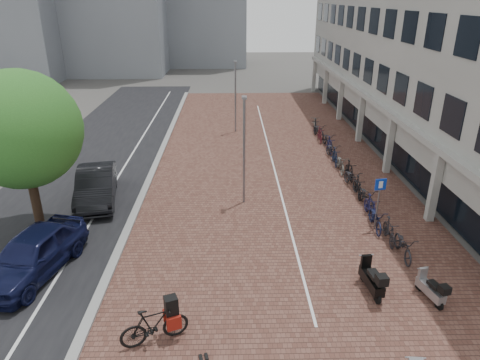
% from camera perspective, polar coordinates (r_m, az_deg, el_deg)
% --- Properties ---
extents(ground, '(140.00, 140.00, 0.00)m').
position_cam_1_polar(ground, '(16.80, 0.52, -12.18)').
color(ground, '#474442').
rests_on(ground, ground).
extents(plaza_brick, '(14.50, 42.00, 0.04)m').
position_cam_1_polar(plaza_brick, '(27.59, 3.85, 2.46)').
color(plaza_brick, brown).
rests_on(plaza_brick, ground).
extents(street_asphalt, '(8.00, 50.00, 0.03)m').
position_cam_1_polar(street_asphalt, '(28.77, -18.55, 2.14)').
color(street_asphalt, black).
rests_on(street_asphalt, ground).
extents(curb, '(0.35, 42.00, 0.14)m').
position_cam_1_polar(curb, '(27.84, -10.87, 2.41)').
color(curb, gray).
rests_on(curb, ground).
extents(lane_line, '(0.12, 44.00, 0.00)m').
position_cam_1_polar(lane_line, '(28.24, -14.67, 2.25)').
color(lane_line, white).
rests_on(lane_line, street_asphalt).
extents(parking_line, '(0.10, 30.00, 0.00)m').
position_cam_1_polar(parking_line, '(27.60, 4.27, 2.51)').
color(parking_line, white).
rests_on(parking_line, plaza_brick).
extents(office_building, '(8.40, 40.00, 15.00)m').
position_cam_1_polar(office_building, '(32.64, 24.33, 18.98)').
color(office_building, '#A5A59F').
rests_on(office_building, ground).
extents(car_navy, '(3.18, 5.37, 1.71)m').
position_cam_1_polar(car_navy, '(18.08, -25.66, -8.76)').
color(car_navy, '#0E1233').
rests_on(car_navy, ground).
extents(car_dark, '(2.76, 5.39, 1.69)m').
position_cam_1_polar(car_dark, '(23.13, -18.42, -0.69)').
color(car_dark, black).
rests_on(car_dark, ground).
extents(hero_bike, '(2.17, 1.31, 1.48)m').
position_cam_1_polar(hero_bike, '(13.87, -11.22, -18.15)').
color(hero_bike, black).
rests_on(hero_bike, ground).
extents(shoes, '(0.40, 0.35, 0.09)m').
position_cam_1_polar(shoes, '(13.57, -4.82, -22.40)').
color(shoes, black).
rests_on(shoes, ground).
extents(scooter_front, '(0.78, 1.53, 1.01)m').
position_cam_1_polar(scooter_front, '(16.59, 23.83, -12.87)').
color(scooter_front, '#929397').
rests_on(scooter_front, ground).
extents(scooter_mid, '(0.71, 1.77, 1.19)m').
position_cam_1_polar(scooter_mid, '(16.21, 16.96, -12.26)').
color(scooter_mid, black).
rests_on(scooter_mid, ground).
extents(parking_sign, '(0.51, 0.14, 2.47)m').
position_cam_1_polar(parking_sign, '(19.85, 17.83, -2.00)').
color(parking_sign, slate).
rests_on(parking_sign, ground).
extents(lamp_near, '(0.12, 0.12, 5.38)m').
position_cam_1_polar(lamp_near, '(21.06, 0.54, 3.64)').
color(lamp_near, slate).
rests_on(lamp_near, ground).
extents(lamp_far, '(0.12, 0.12, 5.29)m').
position_cam_1_polar(lamp_far, '(33.10, -0.61, 10.76)').
color(lamp_far, gray).
rests_on(lamp_far, ground).
extents(street_tree, '(4.90, 4.90, 7.12)m').
position_cam_1_polar(street_tree, '(20.03, -26.35, 5.68)').
color(street_tree, '#382619').
rests_on(street_tree, ground).
extents(bike_row, '(1.20, 20.44, 1.05)m').
position_cam_1_polar(bike_row, '(26.47, 13.28, 2.14)').
color(bike_row, black).
rests_on(bike_row, ground).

